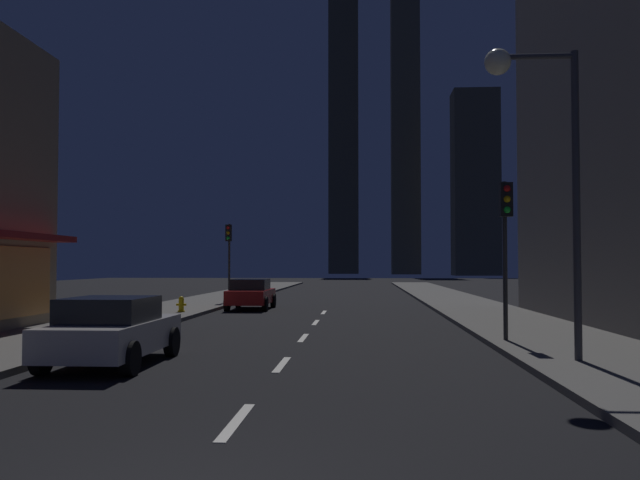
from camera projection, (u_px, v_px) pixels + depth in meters
ground_plane at (332, 303)px, 37.84m from camera, size 78.00×136.00×0.10m
sidewalk_right at (457, 302)px, 37.40m from camera, size 4.00×76.00×0.15m
sidewalk_left at (209, 301)px, 38.28m from camera, size 4.00×76.00×0.15m
lane_marking_center at (294, 349)px, 16.90m from camera, size 0.16×28.20×0.01m
skyscraper_distant_tall at (344, 108)px, 159.43m from camera, size 6.93×7.72×78.73m
skyscraper_distant_mid at (405, 117)px, 148.83m from camera, size 6.26×5.40×69.90m
skyscraper_distant_short at (475, 183)px, 132.37m from camera, size 8.88×6.90×36.45m
car_parked_near at (112, 330)px, 14.25m from camera, size 1.98×4.24×1.45m
car_parked_far at (251, 294)px, 32.06m from camera, size 1.98×4.24×1.45m
fire_hydrant_far_left at (181, 305)px, 28.24m from camera, size 0.42×0.30×0.65m
traffic_light_near_right at (506, 225)px, 17.70m from camera, size 0.32×0.48×4.20m
traffic_light_far_left at (229, 245)px, 36.32m from camera, size 0.32×0.48×4.20m
street_lamp_right at (536, 126)px, 14.17m from camera, size 1.96×0.56×6.58m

